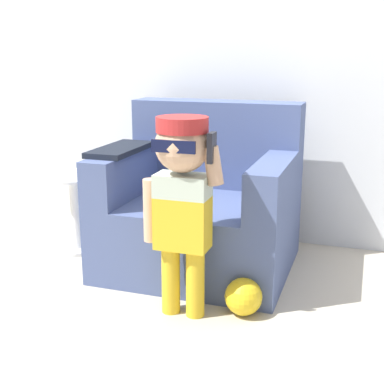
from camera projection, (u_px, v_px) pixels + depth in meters
The scene contains 6 objects.
ground_plane at pixel (172, 267), 3.06m from camera, with size 10.00×10.00×0.00m, color #BCB29E.
wall_back at pixel (208, 35), 3.35m from camera, with size 10.00×0.05×2.60m.
armchair at pixel (202, 208), 3.04m from camera, with size 1.03×0.88×0.92m.
person_child at pixel (182, 186), 2.37m from camera, with size 0.38×0.28×0.93m.
side_table at pixel (76, 205), 3.26m from camera, with size 0.39×0.39×0.48m.
toy_ball at pixel (243, 297), 2.49m from camera, with size 0.18×0.18×0.18m.
Camera 1 is at (1.02, -2.67, 1.20)m, focal length 50.00 mm.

